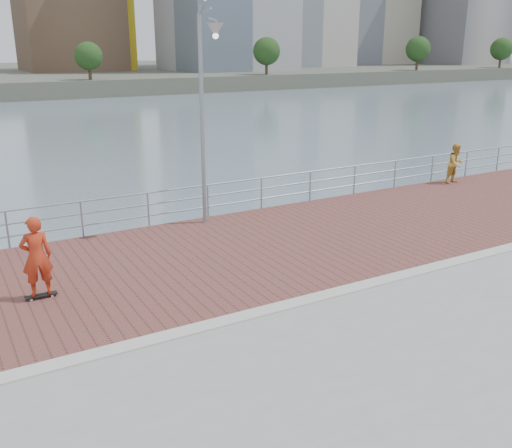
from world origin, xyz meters
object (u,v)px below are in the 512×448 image
street_lamp (208,79)px  bystander (456,163)px  guardrail (179,201)px  skateboarder (36,256)px

street_lamp → bystander: size_ratio=3.92×
bystander → street_lamp: bearing=179.0°
guardrail → street_lamp: street_lamp is taller
skateboarder → bystander: bearing=-168.1°
guardrail → bystander: bearing=-3.1°
guardrail → skateboarder: bearing=-141.9°
skateboarder → bystander: skateboarder is taller
skateboarder → bystander: size_ratio=1.13×
guardrail → skateboarder: size_ratio=21.19×
skateboarder → bystander: (16.90, 3.24, -0.19)m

